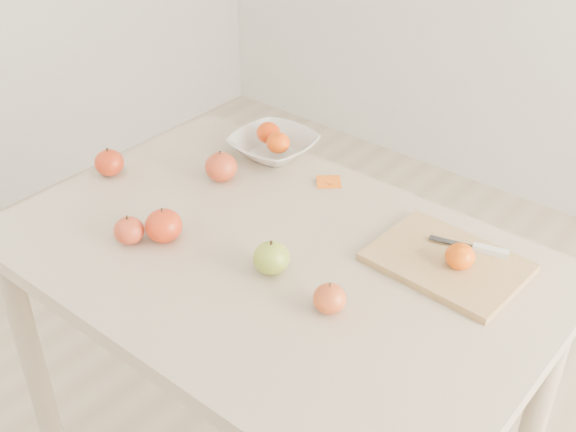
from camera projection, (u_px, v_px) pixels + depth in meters
The scene contains 15 objects.
table at pixel (274, 287), 1.63m from camera, with size 1.20×0.80×0.75m.
cutting_board at pixel (447, 262), 1.53m from camera, with size 0.31×0.23×0.02m, color tan.
board_tangerine at pixel (460, 256), 1.49m from camera, with size 0.06×0.06×0.05m, color #C74707.
fruit_bowl at pixel (273, 146), 1.92m from camera, with size 0.22×0.22×0.05m, color silver.
bowl_tangerine_near at pixel (268, 133), 1.93m from camera, with size 0.06×0.06×0.06m, color #DF3B07.
bowl_tangerine_far at pixel (278, 143), 1.88m from camera, with size 0.06×0.06×0.05m, color #DB4107.
orange_peel_a at pixel (329, 183), 1.81m from camera, with size 0.06×0.04×0.00m, color #E15F0F.
orange_peel_b at pixel (329, 181), 1.82m from camera, with size 0.04×0.04×0.00m, color #CE4E0E.
paring_knife at pixel (484, 249), 1.54m from camera, with size 0.17×0.07×0.01m.
apple_green at pixel (271, 258), 1.50m from camera, with size 0.08×0.08×0.07m, color #5A8E17.
apple_red_b at pixel (164, 226), 1.59m from camera, with size 0.08×0.08×0.08m, color #A50D0D.
apple_red_d at pixel (109, 163), 1.83m from camera, with size 0.07×0.07×0.07m, color maroon.
apple_red_e at pixel (329, 298), 1.40m from camera, with size 0.07×0.07×0.06m, color maroon.
apple_red_c at pixel (129, 231), 1.59m from camera, with size 0.07×0.07×0.06m, color maroon.
apple_red_a at pixel (221, 167), 1.81m from camera, with size 0.08×0.08×0.07m, color maroon.
Camera 1 is at (0.83, -0.95, 1.70)m, focal length 45.00 mm.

